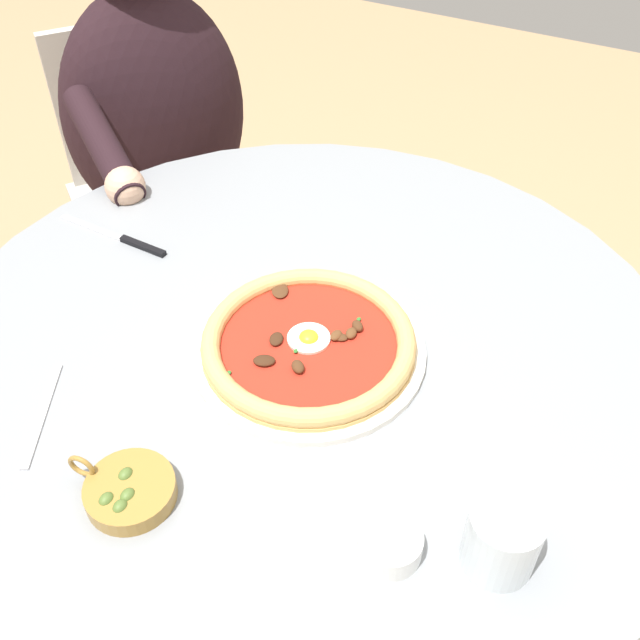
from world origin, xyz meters
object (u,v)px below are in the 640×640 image
Objects in this scene: dining_table at (305,402)px; olive_pan at (129,491)px; ramekin_capers at (390,544)px; diner_person at (168,195)px; fork_utensil at (43,414)px; pizza_on_plate at (309,344)px; water_glass at (501,541)px; steak_knife at (127,240)px; cafe_chair_diner at (154,171)px.

olive_pan is (-0.31, 0.06, 0.14)m from dining_table.
diner_person reaches higher than ramekin_capers.
fork_utensil reaches higher than dining_table.
pizza_on_plate is 3.81× the size of water_glass.
ramekin_capers is at bearing -130.50° from diner_person.
cafe_chair_diner reaches higher than steak_knife.
cafe_chair_diner reaches higher than pizza_on_plate.
cafe_chair_diner reaches higher than olive_pan.
fork_utensil is 0.13× the size of diner_person.
ramekin_capers is 0.46× the size of fork_utensil.
pizza_on_plate is 2.08× the size of fork_utensil.
dining_table is 0.92× the size of diner_person.
pizza_on_plate is at bearing 43.71° from ramekin_capers.
ramekin_capers is at bearing -117.85° from steak_knife.
cafe_chair_diner is (0.87, 0.65, -0.26)m from olive_pan.
olive_pan is at bearing -143.28° from cafe_chair_diner.
diner_person is 0.14m from cafe_chair_diner.
fork_utensil is (-0.07, 0.57, -0.04)m from water_glass.
ramekin_capers is 0.54× the size of olive_pan.
fork_utensil is at bearing -150.00° from cafe_chair_diner.
cafe_chair_diner is (0.80, 0.94, -0.26)m from ramekin_capers.
water_glass is 0.41m from olive_pan.
pizza_on_plate reaches higher than fork_utensil.
ramekin_capers is (-0.04, 0.11, -0.02)m from water_glass.
pizza_on_plate is 2.47× the size of olive_pan.
pizza_on_plate is 0.82m from diner_person.
steak_knife is 3.05× the size of ramekin_capers.
diner_person reaches higher than olive_pan.
cafe_chair_diner is at bearing 51.11° from diner_person.
pizza_on_plate reaches higher than dining_table.
water_glass is 0.65× the size of olive_pan.
steak_knife reaches higher than dining_table.
fork_utensil is 0.19× the size of cafe_chair_diner.
cafe_chair_diner is at bearing 30.00° from fork_utensil.
fork_utensil is at bearing 138.28° from dining_table.
olive_pan is (-0.07, 0.29, -0.00)m from ramekin_capers.
steak_knife is at bearing 20.38° from fork_utensil.
pizza_on_plate is 0.31m from ramekin_capers.
fork_utensil is (-0.25, 0.25, -0.02)m from pizza_on_plate.
water_glass and cafe_chair_diner have the same top height.
dining_table is 15.13× the size of ramekin_capers.
steak_knife is (0.07, 0.36, 0.13)m from dining_table.
cafe_chair_diner is at bearing 51.70° from pizza_on_plate.
fork_utensil is at bearing 74.82° from olive_pan.
diner_person is at bearing -128.89° from cafe_chair_diner.
olive_pan reaches higher than ramekin_capers.
ramekin_capers is (-0.23, -0.22, 0.00)m from pizza_on_plate.
ramekin_capers is at bearing -87.04° from fork_utensil.
olive_pan is at bearing -142.09° from steak_knife.
fork_utensil is at bearing -153.51° from diner_person.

